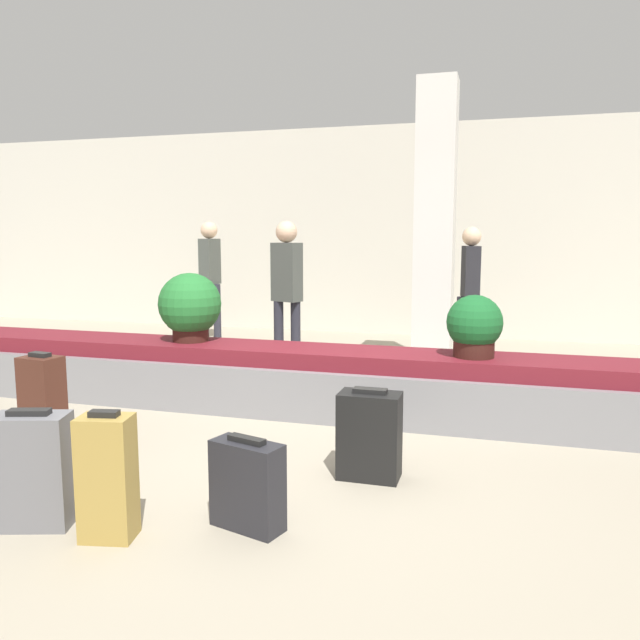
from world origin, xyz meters
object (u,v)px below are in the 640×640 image
object	(u,v)px
suitcase_4	(370,435)
traveler_0	(287,283)
traveler_1	(210,270)
suitcase_1	(43,408)
suitcase_2	(247,485)
suitcase_0	(33,470)
pillar	(435,230)
traveler_2	(470,282)
potted_plant_0	(190,307)
potted_plant_1	(474,326)
suitcase_3	(107,477)

from	to	relation	value
suitcase_4	traveler_0	distance (m)	3.22
traveler_1	suitcase_1	bearing A→B (deg)	19.57
suitcase_2	traveler_0	size ratio (longest dim) A/B	0.29
suitcase_0	suitcase_4	distance (m)	1.96
pillar	suitcase_2	bearing A→B (deg)	-97.45
suitcase_0	traveler_1	bearing A→B (deg)	90.00
suitcase_2	traveler_2	xyz separation A→B (m)	(0.89, 4.92, 0.74)
pillar	traveler_2	world-z (taller)	pillar
suitcase_1	suitcase_2	bearing A→B (deg)	-10.46
potted_plant_0	potted_plant_1	xyz separation A→B (m)	(2.56, -0.05, -0.07)
suitcase_3	traveler_1	distance (m)	6.12
suitcase_3	traveler_1	size ratio (longest dim) A/B	0.39
suitcase_0	suitcase_2	size ratio (longest dim) A/B	1.28
pillar	potted_plant_0	distance (m)	2.82
suitcase_1	suitcase_4	xyz separation A→B (m)	(2.23, 0.30, -0.08)
potted_plant_1	traveler_0	world-z (taller)	traveler_0
suitcase_0	traveler_2	distance (m)	5.62
pillar	suitcase_4	distance (m)	3.47
pillar	potted_plant_0	xyz separation A→B (m)	(-2.04, -1.82, -0.71)
pillar	suitcase_3	size ratio (longest dim) A/B	4.75
suitcase_4	traveler_1	distance (m)	5.64
suitcase_4	potted_plant_0	size ratio (longest dim) A/B	0.92
potted_plant_1	traveler_1	size ratio (longest dim) A/B	0.29
suitcase_1	suitcase_4	world-z (taller)	suitcase_1
suitcase_3	potted_plant_1	size ratio (longest dim) A/B	1.34
suitcase_1	potted_plant_0	bearing A→B (deg)	89.19
traveler_0	traveler_1	xyz separation A→B (m)	(-1.80, 1.76, 0.03)
suitcase_1	suitcase_2	world-z (taller)	suitcase_1
suitcase_2	traveler_2	distance (m)	5.05
suitcase_2	traveler_1	world-z (taller)	traveler_1
pillar	suitcase_4	xyz separation A→B (m)	(-0.05, -3.21, -1.32)
suitcase_3	potted_plant_0	world-z (taller)	potted_plant_0
suitcase_3	potted_plant_1	bearing A→B (deg)	44.29
traveler_2	suitcase_2	bearing A→B (deg)	156.31
suitcase_4	traveler_2	bearing A→B (deg)	84.10
suitcase_2	potted_plant_0	bearing A→B (deg)	140.10
suitcase_3	traveler_2	xyz separation A→B (m)	(1.53, 5.22, 0.65)
suitcase_1	potted_plant_1	bearing A→B (deg)	37.74
suitcase_2	suitcase_4	distance (m)	0.99
suitcase_4	suitcase_2	bearing A→B (deg)	-119.12
suitcase_0	suitcase_1	size ratio (longest dim) A/B	0.85
suitcase_3	traveler_1	bearing A→B (deg)	99.43
potted_plant_0	traveler_2	bearing A→B (deg)	48.05
pillar	suitcase_2	world-z (taller)	pillar
pillar	suitcase_1	world-z (taller)	pillar
suitcase_3	traveler_1	world-z (taller)	traveler_1
potted_plant_0	traveler_0	size ratio (longest dim) A/B	0.37
pillar	suitcase_3	world-z (taller)	pillar
pillar	suitcase_0	distance (m)	4.84
suitcase_3	potted_plant_1	distance (m)	3.07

